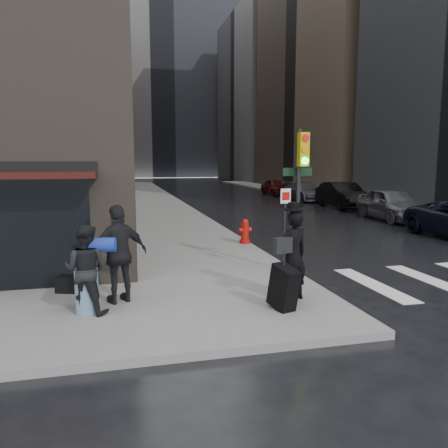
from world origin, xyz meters
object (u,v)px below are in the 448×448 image
(man_greycoat, at_px, (120,254))
(parked_car_2, at_px, (342,195))
(parked_car_3, at_px, (304,191))
(parked_car_1, at_px, (392,204))
(parked_car_4, at_px, (276,187))
(man_overcoat, at_px, (291,260))
(traffic_light, at_px, (299,182))
(fire_hydrant, at_px, (245,232))
(man_jeans, at_px, (86,269))

(man_greycoat, relative_size, parked_car_2, 0.39)
(parked_car_3, bearing_deg, parked_car_1, -93.69)
(parked_car_3, xyz_separation_m, parked_car_4, (-0.17, 5.65, 0.02))
(man_overcoat, relative_size, traffic_light, 0.57)
(parked_car_1, bearing_deg, traffic_light, -128.46)
(man_overcoat, xyz_separation_m, fire_hydrant, (0.90, 6.26, -0.47))
(fire_hydrant, bearing_deg, traffic_light, -88.97)
(man_greycoat, bearing_deg, traffic_light, 172.73)
(parked_car_2, distance_m, parked_car_3, 5.65)
(traffic_light, relative_size, fire_hydrant, 4.25)
(parked_car_1, bearing_deg, fire_hydrant, -145.59)
(man_overcoat, bearing_deg, parked_car_2, -137.65)
(traffic_light, xyz_separation_m, parked_car_2, (9.42, 14.94, -1.62))
(traffic_light, height_order, parked_car_2, traffic_light)
(man_greycoat, distance_m, parked_car_1, 16.94)
(parked_car_4, bearing_deg, man_overcoat, -109.74)
(fire_hydrant, height_order, parked_car_1, parked_car_1)
(parked_car_3, bearing_deg, man_jeans, -124.65)
(parked_car_1, bearing_deg, parked_car_4, 95.30)
(man_overcoat, xyz_separation_m, man_jeans, (-3.90, 0.24, -0.01))
(parked_car_2, bearing_deg, parked_car_1, -89.87)
(parked_car_1, distance_m, parked_car_4, 16.95)
(man_greycoat, distance_m, parked_car_2, 21.16)
(parked_car_2, xyz_separation_m, parked_car_4, (-0.23, 11.30, -0.11))
(man_jeans, xyz_separation_m, man_greycoat, (0.61, 0.52, 0.14))
(man_greycoat, distance_m, parked_car_4, 30.56)
(traffic_light, xyz_separation_m, parked_car_1, (9.05, 9.29, -1.62))
(parked_car_3, bearing_deg, traffic_light, -116.53)
(man_overcoat, distance_m, fire_hydrant, 6.34)
(man_overcoat, bearing_deg, parked_car_1, -147.76)
(man_jeans, distance_m, parked_car_1, 17.74)
(man_jeans, distance_m, parked_car_2, 21.95)
(man_jeans, xyz_separation_m, parked_car_2, (14.30, 16.65, -0.16))
(traffic_light, relative_size, parked_car_3, 0.75)
(traffic_light, relative_size, parked_car_2, 0.71)
(parked_car_1, xyz_separation_m, parked_car_3, (0.32, 11.30, -0.13))
(man_greycoat, xyz_separation_m, parked_car_3, (13.63, 21.78, -0.44))
(man_greycoat, distance_m, parked_car_3, 25.70)
(man_overcoat, distance_m, parked_car_1, 15.06)
(man_overcoat, xyz_separation_m, man_greycoat, (-3.29, 0.76, 0.13))
(man_jeans, distance_m, traffic_light, 5.37)
(traffic_light, relative_size, parked_car_1, 0.74)
(man_overcoat, relative_size, man_greycoat, 1.03)
(man_overcoat, bearing_deg, parked_car_3, -130.68)
(parked_car_2, distance_m, parked_car_4, 11.31)
(fire_hydrant, distance_m, parked_car_2, 14.26)
(parked_car_1, height_order, parked_car_2, same)
(traffic_light, distance_m, parked_car_3, 22.69)
(man_greycoat, distance_m, traffic_light, 4.62)
(man_jeans, bearing_deg, parked_car_2, -111.25)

